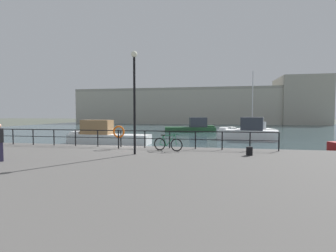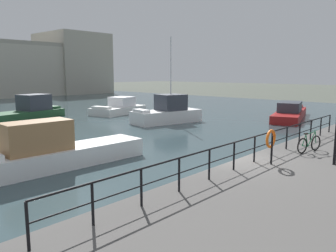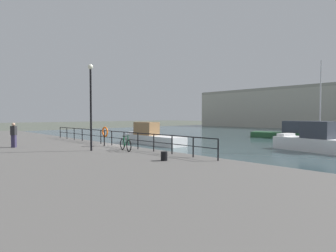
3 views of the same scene
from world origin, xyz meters
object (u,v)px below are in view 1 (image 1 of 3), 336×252
Objects in this scene: moored_green_narrowboat at (105,135)px; parked_bicycle at (168,144)px; life_ring_stand at (119,133)px; quay_lamp_post at (134,90)px; harbor_building at (215,106)px; moored_harbor_tender at (193,127)px; mooring_bollard at (249,151)px; moored_blue_motorboat at (249,132)px; moored_small_launch at (251,130)px.

moored_green_narrowboat is 11.62m from parked_bicycle.
moored_green_narrowboat is at bearing 119.42° from life_ring_stand.
quay_lamp_post is at bearing -49.64° from life_ring_stand.
moored_harbor_tender is (-3.33, -33.56, -4.21)m from harbor_building.
life_ring_stand is at bearing 170.94° from mooring_bollard.
mooring_bollard is at bearing -91.38° from moored_harbor_tender.
moored_blue_motorboat is 1.39× the size of quay_lamp_post.
moored_small_launch is 15.30× the size of mooring_bollard.
moored_blue_motorboat is at bearing -85.30° from harbor_building.
harbor_building is 37.56m from moored_small_launch.
quay_lamp_post reaches higher than moored_small_launch.
mooring_bollard is (5.17, -27.17, 0.20)m from moored_harbor_tender.
harbor_building is at bearing 84.59° from life_ring_stand.
harbor_building reaches higher than mooring_bollard.
moored_small_launch is at bearing 84.44° from parked_bicycle.
harbor_building reaches higher than moored_blue_motorboat.
mooring_bollard is at bearing 70.77° from moored_small_launch.
life_ring_stand is (-3.11, 0.39, 0.59)m from parked_bicycle.
moored_blue_motorboat is at bearing 69.04° from moored_small_launch.
life_ring_stand reaches higher than parked_bicycle.
mooring_bollard is (1.83, -60.73, -4.01)m from harbor_building.
moored_harbor_tender is 27.65m from mooring_bollard.
harbor_building is 61.59m from quay_lamp_post.
moored_blue_motorboat is (3.73, -45.40, -4.08)m from harbor_building.
moored_small_launch is at bearing -87.71° from moored_blue_motorboat.
moored_harbor_tender is at bearing 84.92° from life_ring_stand.
moored_blue_motorboat is 8.59m from moored_small_launch.
harbor_building is 49.20× the size of life_ring_stand.
moored_small_launch is 9.16m from moored_harbor_tender.
quay_lamp_post is at bearing -93.73° from harbor_building.
moored_small_launch is at bearing 64.40° from life_ring_stand.
moored_harbor_tender reaches higher than mooring_bollard.
moored_harbor_tender is at bearing -32.84° from moored_small_launch.
harbor_building is 8.25× the size of moored_harbor_tender.
quay_lamp_post is (-1.48, -1.53, 2.95)m from parked_bicycle.
moored_harbor_tender is 26.38m from parked_bicycle.
quay_lamp_post reaches higher than life_ring_stand.
moored_blue_motorboat is 18.11m from quay_lamp_post.
parked_bicycle is at bearing -92.42° from harbor_building.
quay_lamp_post reaches higher than moored_harbor_tender.
moored_green_narrowboat is at bearing 34.84° from moored_blue_motorboat.
quay_lamp_post is (1.63, -1.92, 2.37)m from life_ring_stand.
moored_green_narrowboat is 1.20× the size of moored_small_launch.
harbor_building is 8.48× the size of moored_green_narrowboat.
moored_blue_motorboat is 15.82m from parked_bicycle.
moored_green_narrowboat is 0.97× the size of moored_harbor_tender.
parked_bicycle is 3.64m from quay_lamp_post.
harbor_building is 10.21× the size of moored_small_launch.
life_ring_stand is (4.65, -8.24, 0.96)m from moored_green_narrowboat.
mooring_bollard is (12.12, -9.43, 0.20)m from moored_green_narrowboat.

